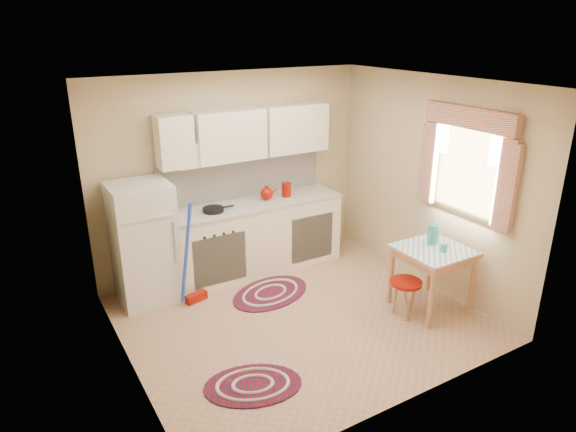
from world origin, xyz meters
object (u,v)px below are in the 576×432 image
object	(u,v)px
fridge	(144,243)
stool	(405,298)
base_cabinets	(256,237)
table	(431,279)

from	to	relation	value
fridge	stool	distance (m)	2.96
fridge	stool	size ratio (longest dim) A/B	3.33
base_cabinets	stool	bearing A→B (deg)	-65.14
table	stool	distance (m)	0.39
fridge	stool	world-z (taller)	fridge
base_cabinets	stool	size ratio (longest dim) A/B	5.36
fridge	stool	xyz separation A→B (m)	(2.30, -1.81, -0.49)
fridge	table	world-z (taller)	fridge
table	fridge	bearing A→B (deg)	145.52
base_cabinets	stool	world-z (taller)	base_cabinets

